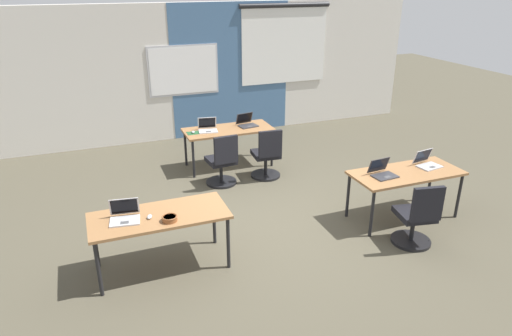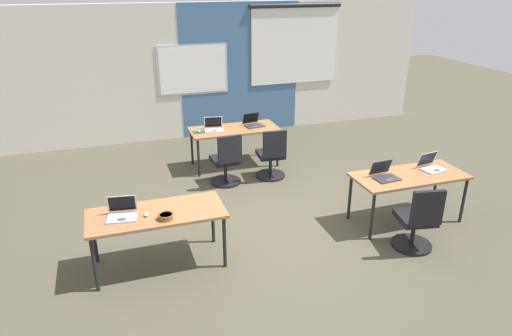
% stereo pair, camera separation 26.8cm
% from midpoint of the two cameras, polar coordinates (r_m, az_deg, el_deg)
% --- Properties ---
extents(ground_plane, '(24.00, 24.00, 0.00)m').
position_cam_midpoint_polar(ground_plane, '(6.76, 3.68, -6.38)').
color(ground_plane, '#4C4738').
extents(back_wall_assembly, '(10.00, 0.27, 2.80)m').
position_cam_midpoint_polar(back_wall_assembly, '(10.10, -4.99, 11.96)').
color(back_wall_assembly, silver).
rests_on(back_wall_assembly, ground).
extents(desk_near_left, '(1.60, 0.70, 0.72)m').
position_cam_midpoint_polar(desk_near_left, '(5.54, -10.87, -5.97)').
color(desk_near_left, olive).
rests_on(desk_near_left, ground).
extents(desk_near_right, '(1.60, 0.70, 0.72)m').
position_cam_midpoint_polar(desk_near_right, '(6.83, 19.52, -1.25)').
color(desk_near_right, olive).
rests_on(desk_near_right, ground).
extents(desk_far_center, '(1.60, 0.70, 0.72)m').
position_cam_midpoint_polar(desk_far_center, '(8.40, -1.80, 4.53)').
color(desk_far_center, olive).
rests_on(desk_far_center, ground).
extents(laptop_near_left_end, '(0.37, 0.33, 0.23)m').
position_cam_midpoint_polar(laptop_near_left_end, '(5.48, -14.93, -5.41)').
color(laptop_near_left_end, '#B7B7BC').
rests_on(laptop_near_left_end, desk_near_left).
extents(mouse_near_left_end, '(0.09, 0.11, 0.03)m').
position_cam_midpoint_polar(mouse_near_left_end, '(5.46, -12.05, -5.64)').
color(mouse_near_left_end, '#B2B2B7').
rests_on(mouse_near_left_end, desk_near_left).
extents(laptop_far_left, '(0.37, 0.35, 0.23)m').
position_cam_midpoint_polar(laptop_far_left, '(8.30, -4.34, 5.02)').
color(laptop_far_left, silver).
rests_on(laptop_far_left, desk_far_center).
extents(mousepad_far_left, '(0.22, 0.19, 0.00)m').
position_cam_midpoint_polar(mousepad_far_left, '(8.22, -6.14, 4.44)').
color(mousepad_far_left, '#23512D').
rests_on(mousepad_far_left, desk_far_center).
extents(mouse_far_left, '(0.08, 0.11, 0.03)m').
position_cam_midpoint_polar(mouse_far_left, '(8.21, -6.15, 4.57)').
color(mouse_far_left, '#B2B2B7').
rests_on(mouse_far_left, mousepad_far_left).
extents(chair_far_left, '(0.52, 0.56, 0.92)m').
position_cam_midpoint_polar(chair_far_left, '(7.71, -2.67, 0.55)').
color(chair_far_left, black).
rests_on(chair_far_left, ground).
extents(laptop_near_right_inner, '(0.36, 0.33, 0.23)m').
position_cam_midpoint_polar(laptop_near_right_inner, '(6.57, 16.79, -0.80)').
color(laptop_near_right_inner, '#333338').
rests_on(laptop_near_right_inner, desk_near_right).
extents(chair_near_right_inner, '(0.52, 0.57, 0.92)m').
position_cam_midpoint_polar(chair_near_right_inner, '(6.27, 20.55, -6.48)').
color(chair_near_right_inner, black).
rests_on(chair_near_right_inner, ground).
extents(laptop_near_right_end, '(0.37, 0.35, 0.23)m').
position_cam_midpoint_polar(laptop_near_right_end, '(7.09, 21.94, 0.24)').
color(laptop_near_right_end, '#B7B7BC').
rests_on(laptop_near_right_end, desk_near_right).
extents(laptop_far_right, '(0.38, 0.36, 0.23)m').
position_cam_midpoint_polar(laptop_far_right, '(8.53, 0.56, 5.58)').
color(laptop_far_right, '#333338').
rests_on(laptop_far_right, desk_far_center).
extents(chair_far_right, '(0.52, 0.55, 0.92)m').
position_cam_midpoint_polar(chair_far_right, '(7.95, 2.91, 1.25)').
color(chair_far_right, black).
rests_on(chair_far_right, ground).
extents(snack_bowl, '(0.18, 0.18, 0.06)m').
position_cam_midpoint_polar(snack_bowl, '(5.34, -9.70, -5.92)').
color(snack_bowl, brown).
rests_on(snack_bowl, desk_near_left).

